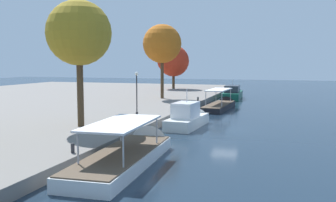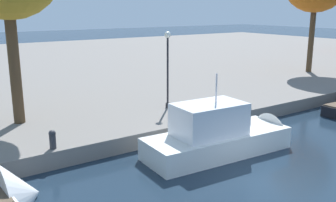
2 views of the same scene
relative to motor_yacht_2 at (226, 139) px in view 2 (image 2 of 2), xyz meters
The scene contains 5 objects.
ground_plane 3.94m from the motor_yacht_2, 99.51° to the right, with size 220.00×220.00×0.00m, color #192838.
dock_promenade 30.14m from the motor_yacht_2, 91.22° to the left, with size 120.00×55.00×0.84m, color slate.
motor_yacht_2 is the anchor object (origin of this frame).
mooring_bollard_0 8.21m from the motor_yacht_2, 157.96° to the left, with size 0.32×0.32×0.86m.
lamp_post 6.83m from the motor_yacht_2, 83.22° to the left, with size 0.38×0.38×4.73m.
Camera 2 is at (-11.91, -9.26, 6.97)m, focal length 40.95 mm.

